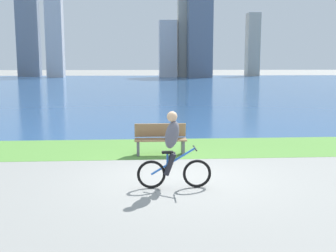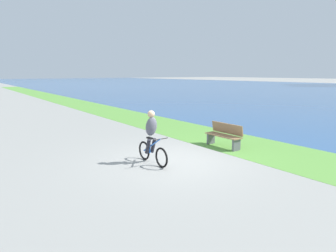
% 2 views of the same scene
% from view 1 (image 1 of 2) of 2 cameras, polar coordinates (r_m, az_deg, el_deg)
% --- Properties ---
extents(ground_plane, '(300.00, 300.00, 0.00)m').
position_cam_1_polar(ground_plane, '(9.76, 1.47, -7.14)').
color(ground_plane, gray).
extents(grass_strip_bayside, '(120.00, 3.14, 0.01)m').
position_cam_1_polar(grass_strip_bayside, '(13.12, 0.07, -3.01)').
color(grass_strip_bayside, '#59933D').
rests_on(grass_strip_bayside, ground).
extents(bay_water_surface, '(300.00, 74.40, 0.00)m').
position_cam_1_polar(bay_water_surface, '(51.67, -2.88, 5.68)').
color(bay_water_surface, '#2D568C').
rests_on(bay_water_surface, ground).
extents(cyclist_lead, '(1.59, 0.52, 1.65)m').
position_cam_1_polar(cyclist_lead, '(8.81, 0.64, -3.30)').
color(cyclist_lead, black).
rests_on(cyclist_lead, ground).
extents(bench_near_path, '(1.50, 0.47, 0.90)m').
position_cam_1_polar(bench_near_path, '(12.13, -1.04, -1.83)').
color(bench_near_path, olive).
rests_on(bench_near_path, ground).
extents(city_skyline_far_shore, '(47.52, 11.33, 20.04)m').
position_cam_1_polar(city_skyline_far_shore, '(79.77, -3.46, 12.43)').
color(city_skyline_far_shore, slate).
rests_on(city_skyline_far_shore, ground).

